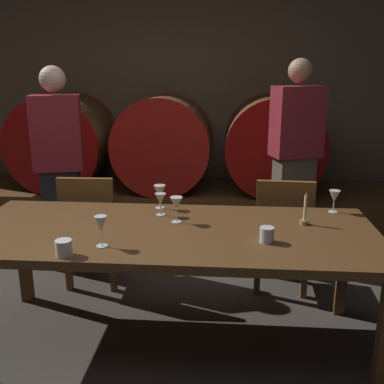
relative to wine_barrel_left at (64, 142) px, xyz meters
The scene contains 19 objects.
ground_plane 2.52m from the wine_barrel_left, 63.78° to the right, with size 8.97×8.97×0.00m, color #3F3A33.
back_wall 1.23m from the wine_barrel_left, 27.90° to the left, with size 6.90×0.24×2.56m, color brown.
barrel_shelf 1.24m from the wine_barrel_left, ahead, with size 6.21×0.90×0.45m, color brown.
wine_barrel_left is the anchor object (origin of this frame).
wine_barrel_center 1.03m from the wine_barrel_left, ahead, with size 0.93×0.80×0.93m.
wine_barrel_right 2.09m from the wine_barrel_left, ahead, with size 0.93×0.80×0.93m.
dining_table 2.37m from the wine_barrel_left, 55.73° to the right, with size 2.37×0.95×0.74m.
chair_left 1.47m from the wine_barrel_left, 62.95° to the right, with size 0.41×0.41×0.88m.
chair_right 2.44m from the wine_barrel_left, 30.87° to the right, with size 0.42×0.42×0.88m.
guest_left 0.96m from the wine_barrel_left, 72.03° to the right, with size 0.43×0.33×1.65m.
guest_right 2.31m from the wine_barrel_left, 18.11° to the right, with size 0.43×0.34×1.70m.
candle_center 2.78m from the wine_barrel_left, 40.54° to the right, with size 0.05×0.05×0.20m.
wine_glass_left 2.44m from the wine_barrel_left, 65.65° to the right, with size 0.06×0.06×0.17m.
wine_glass_center_left 1.98m from the wine_barrel_left, 52.24° to the right, with size 0.08×0.08×0.16m.
wine_glass_center_right 2.11m from the wine_barrel_left, 54.01° to the right, with size 0.07×0.07×0.14m.
wine_glass_right 2.28m from the wine_barrel_left, 53.50° to the right, with size 0.08×0.08×0.16m.
wine_glass_far_right 2.81m from the wine_barrel_left, 33.75° to the right, with size 0.07×0.07×0.14m.
cup_left 2.51m from the wine_barrel_left, 70.07° to the right, with size 0.08×0.08×0.08m, color white.
cup_right 2.81m from the wine_barrel_left, 48.40° to the right, with size 0.08×0.08×0.08m, color silver.
Camera 1 is at (0.60, -2.20, 1.64)m, focal length 41.27 mm.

